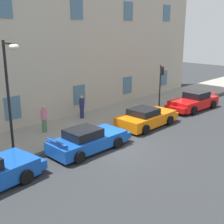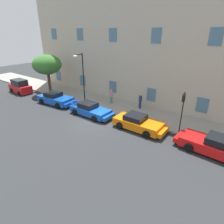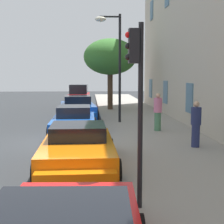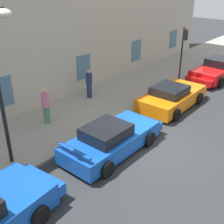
# 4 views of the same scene
# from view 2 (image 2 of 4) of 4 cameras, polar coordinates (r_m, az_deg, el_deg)

# --- Properties ---
(ground_plane) EXTENTS (80.00, 80.00, 0.00)m
(ground_plane) POSITION_cam_2_polar(r_m,az_deg,el_deg) (19.12, -5.36, -2.87)
(ground_plane) COLOR #2B2D30
(sidewalk) EXTENTS (60.00, 4.39, 0.14)m
(sidewalk) POSITION_cam_2_polar(r_m,az_deg,el_deg) (22.38, 2.53, 1.41)
(sidewalk) COLOR gray
(sidewalk) RESTS_ON ground
(building_facade) EXTENTS (34.48, 5.45, 13.69)m
(building_facade) POSITION_cam_2_polar(r_m,az_deg,el_deg) (24.82, 9.36, 19.43)
(building_facade) COLOR #BCB29E
(building_facade) RESTS_ON ground
(sportscar_red_lead) EXTENTS (5.03, 2.57, 1.42)m
(sportscar_red_lead) POSITION_cam_2_polar(r_m,az_deg,el_deg) (24.44, -16.28, 3.75)
(sportscar_red_lead) COLOR #144CB2
(sportscar_red_lead) RESTS_ON ground
(sportscar_yellow_flank) EXTENTS (4.90, 2.12, 1.33)m
(sportscar_yellow_flank) POSITION_cam_2_polar(r_m,az_deg,el_deg) (20.32, -6.17, 0.53)
(sportscar_yellow_flank) COLOR #144CB2
(sportscar_yellow_flank) RESTS_ON ground
(sportscar_white_middle) EXTENTS (4.83, 2.31, 1.31)m
(sportscar_white_middle) POSITION_cam_2_polar(r_m,az_deg,el_deg) (17.56, 8.35, -3.39)
(sportscar_white_middle) COLOR orange
(sportscar_white_middle) RESTS_ON ground
(sportscar_tail_end) EXTENTS (5.15, 2.38, 1.43)m
(sportscar_tail_end) POSITION_cam_2_polar(r_m,az_deg,el_deg) (16.00, 27.65, -8.71)
(sportscar_tail_end) COLOR red
(sportscar_tail_end) RESTS_ON ground
(hatchback_parked) EXTENTS (3.95, 1.98, 1.90)m
(hatchback_parked) POSITION_cam_2_polar(r_m,az_deg,el_deg) (30.96, -25.79, 6.82)
(hatchback_parked) COLOR red
(hatchback_parked) RESTS_ON ground
(tree_near_kerb) EXTENTS (3.93, 3.93, 5.27)m
(tree_near_kerb) POSITION_cam_2_polar(r_m,az_deg,el_deg) (28.40, -18.86, 13.24)
(tree_near_kerb) COLOR #473323
(tree_near_kerb) RESTS_ON sidewalk
(traffic_light) EXTENTS (0.22, 0.36, 3.68)m
(traffic_light) POSITION_cam_2_polar(r_m,az_deg,el_deg) (16.76, 20.39, 1.73)
(traffic_light) COLOR black
(traffic_light) RESTS_ON sidewalk
(street_lamp) EXTENTS (0.44, 1.42, 5.89)m
(street_lamp) POSITION_cam_2_polar(r_m,az_deg,el_deg) (22.94, -9.43, 12.39)
(street_lamp) COLOR black
(street_lamp) RESTS_ON sidewalk
(pedestrian_admiring) EXTENTS (0.45, 0.45, 1.70)m
(pedestrian_admiring) POSITION_cam_2_polar(r_m,az_deg,el_deg) (21.88, 8.46, 3.27)
(pedestrian_admiring) COLOR navy
(pedestrian_admiring) RESTS_ON sidewalk
(pedestrian_strolling) EXTENTS (0.55, 0.55, 1.78)m
(pedestrian_strolling) POSITION_cam_2_polar(r_m,az_deg,el_deg) (23.20, -0.29, 4.80)
(pedestrian_strolling) COLOR #4C7F59
(pedestrian_strolling) RESTS_ON sidewalk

